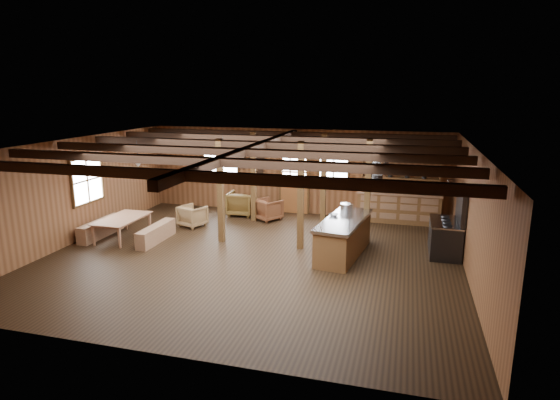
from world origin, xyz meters
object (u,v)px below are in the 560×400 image
(armchair_a, at_px, (242,203))
(armchair_c, at_px, (193,216))
(armchair_b, at_px, (268,209))
(kitchen_island, at_px, (343,237))
(commercial_range, at_px, (448,231))
(dining_table, at_px, (124,228))

(armchair_a, distance_m, armchair_c, 1.90)
(armchair_b, relative_size, armchair_c, 1.06)
(kitchen_island, xyz_separation_m, commercial_range, (2.50, 0.76, 0.12))
(kitchen_island, distance_m, commercial_range, 2.61)
(commercial_range, relative_size, armchair_a, 2.11)
(armchair_b, bearing_deg, dining_table, 74.31)
(commercial_range, bearing_deg, dining_table, -173.13)
(commercial_range, relative_size, armchair_b, 2.41)
(dining_table, bearing_deg, armchair_a, -36.15)
(dining_table, bearing_deg, kitchen_island, -88.13)
(kitchen_island, bearing_deg, armchair_a, 149.85)
(dining_table, distance_m, armchair_c, 2.07)
(armchair_a, height_order, armchair_b, armchair_a)
(commercial_range, height_order, dining_table, commercial_range)
(commercial_range, distance_m, dining_table, 8.62)
(dining_table, height_order, armchair_a, armchair_a)
(commercial_range, bearing_deg, kitchen_island, -163.13)
(kitchen_island, height_order, dining_table, kitchen_island)
(kitchen_island, distance_m, armchair_b, 3.80)
(armchair_b, bearing_deg, commercial_range, -166.45)
(kitchen_island, xyz_separation_m, armchair_c, (-4.75, 1.34, -0.16))
(kitchen_island, relative_size, commercial_range, 1.44)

